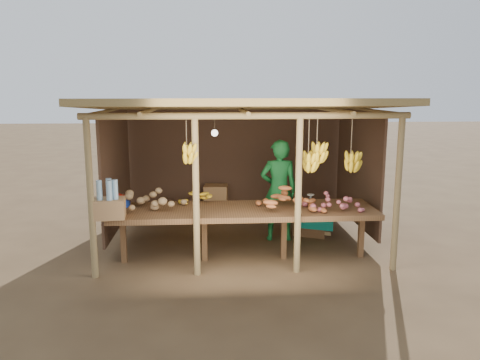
{
  "coord_description": "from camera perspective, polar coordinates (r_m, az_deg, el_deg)",
  "views": [
    {
      "loc": [
        -0.53,
        -7.69,
        2.53
      ],
      "look_at": [
        0.0,
        0.0,
        1.05
      ],
      "focal_mm": 35.0,
      "sensor_mm": 36.0,
      "label": 1
    }
  ],
  "objects": [
    {
      "name": "stall_structure",
      "position": [
        7.64,
        0.46,
        6.2
      ],
      "size": [
        4.7,
        3.5,
        2.43
      ],
      "color": "olive",
      "rests_on": "ground"
    },
    {
      "name": "carton_stack",
      "position": [
        9.13,
        -3.96,
        -3.21
      ],
      "size": [
        0.98,
        0.41,
        0.71
      ],
      "color": "#A27548",
      "rests_on": "ground"
    },
    {
      "name": "ground",
      "position": [
        8.11,
        0.0,
        -7.3
      ],
      "size": [
        60.0,
        60.0,
        0.0
      ],
      "primitive_type": "plane",
      "color": "brown",
      "rests_on": "ground"
    },
    {
      "name": "burlap_sacks",
      "position": [
        9.15,
        -7.31,
        -3.65
      ],
      "size": [
        0.82,
        0.43,
        0.58
      ],
      "color": "#4C3323",
      "rests_on": "ground"
    },
    {
      "name": "sweet_potato_heap",
      "position": [
        6.97,
        5.96,
        -2.06
      ],
      "size": [
        1.08,
        0.85,
        0.36
      ],
      "primitive_type": null,
      "rotation": [
        0.0,
        0.0,
        0.34
      ],
      "color": "#B45E2E",
      "rests_on": "counter"
    },
    {
      "name": "potato_heap",
      "position": [
        7.02,
        -11.25,
        -2.05
      ],
      "size": [
        1.26,
        0.98,
        0.37
      ],
      "primitive_type": null,
      "rotation": [
        0.0,
        0.0,
        0.32
      ],
      "color": "#94754C",
      "rests_on": "counter"
    },
    {
      "name": "tomato_basin",
      "position": [
        7.33,
        -14.63,
        -2.54
      ],
      "size": [
        0.35,
        0.35,
        0.18
      ],
      "rotation": [
        0.0,
        0.0,
        0.17
      ],
      "color": "navy",
      "rests_on": "counter"
    },
    {
      "name": "counter",
      "position": [
        7.0,
        0.54,
        -3.97
      ],
      "size": [
        3.9,
        1.05,
        0.8
      ],
      "color": "brown",
      "rests_on": "ground"
    },
    {
      "name": "banana_pile",
      "position": [
        7.29,
        -5.22,
        -1.52
      ],
      "size": [
        0.57,
        0.41,
        0.34
      ],
      "primitive_type": null,
      "rotation": [
        0.0,
        0.0,
        -0.2
      ],
      "color": "yellow",
      "rests_on": "counter"
    },
    {
      "name": "bottle_box",
      "position": [
        6.67,
        -15.71,
        -2.75
      ],
      "size": [
        0.46,
        0.38,
        0.54
      ],
      "color": "#A27548",
      "rests_on": "counter"
    },
    {
      "name": "tarp_crate",
      "position": [
        8.45,
        8.69,
        -4.48
      ],
      "size": [
        0.8,
        0.76,
        0.76
      ],
      "color": "brown",
      "rests_on": "ground"
    },
    {
      "name": "onion_heap",
      "position": [
        6.99,
        11.47,
        -2.19
      ],
      "size": [
        0.84,
        0.55,
        0.36
      ],
      "primitive_type": null,
      "rotation": [
        0.0,
        0.0,
        0.1
      ],
      "color": "#AB535B",
      "rests_on": "counter"
    },
    {
      "name": "vendor",
      "position": [
        7.95,
        4.74,
        -1.27
      ],
      "size": [
        0.63,
        0.42,
        1.73
      ],
      "primitive_type": "imported",
      "rotation": [
        0.0,
        0.0,
        3.14
      ],
      "color": "#17692B",
      "rests_on": "ground"
    }
  ]
}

